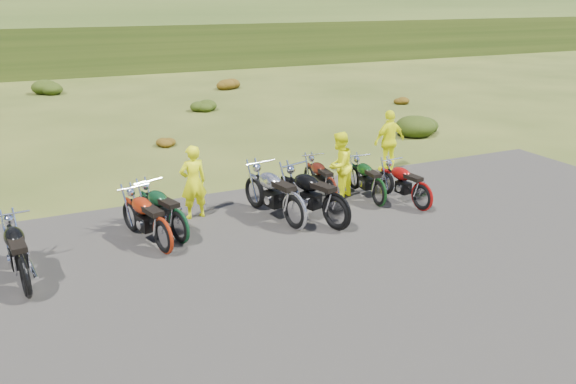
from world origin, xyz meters
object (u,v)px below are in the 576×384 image
motorcycle_3 (295,231)px  person_middle (193,183)px  motorcycle_7 (378,207)px  motorcycle_0 (29,299)px

motorcycle_3 → person_middle: bearing=36.8°
motorcycle_7 → motorcycle_3: bearing=104.4°
motorcycle_0 → motorcycle_3: size_ratio=0.91×
motorcycle_3 → motorcycle_7: (2.40, 0.44, 0.00)m
motorcycle_3 → person_middle: (-1.74, 1.56, 0.83)m
motorcycle_0 → motorcycle_7: motorcycle_0 is taller
motorcycle_0 → person_middle: size_ratio=1.28×
motorcycle_0 → motorcycle_3: motorcycle_3 is taller
motorcycle_7 → person_middle: size_ratio=1.15×
person_middle → motorcycle_7: bearing=159.1°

